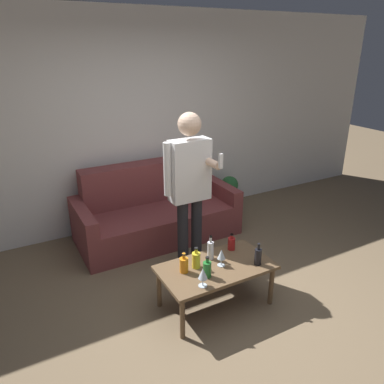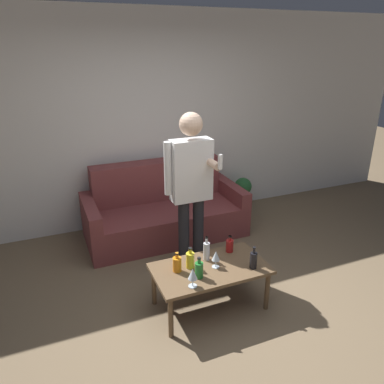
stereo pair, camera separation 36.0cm
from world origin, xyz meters
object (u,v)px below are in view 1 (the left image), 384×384
coffee_table (216,270)px  person_standing_front (189,182)px  bottle_orange (184,265)px  couch (155,212)px

coffee_table → person_standing_front: size_ratio=0.61×
coffee_table → bottle_orange: (-0.29, 0.06, 0.12)m
person_standing_front → coffee_table: bearing=-96.6°
bottle_orange → person_standing_front: (0.37, 0.58, 0.52)m
coffee_table → bottle_orange: bottle_orange is taller
couch → person_standing_front: (-0.00, -0.92, 0.70)m
couch → bottle_orange: size_ratio=10.54×
couch → person_standing_front: bearing=-90.1°
couch → coffee_table: size_ratio=1.90×
couch → bottle_orange: 1.55m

